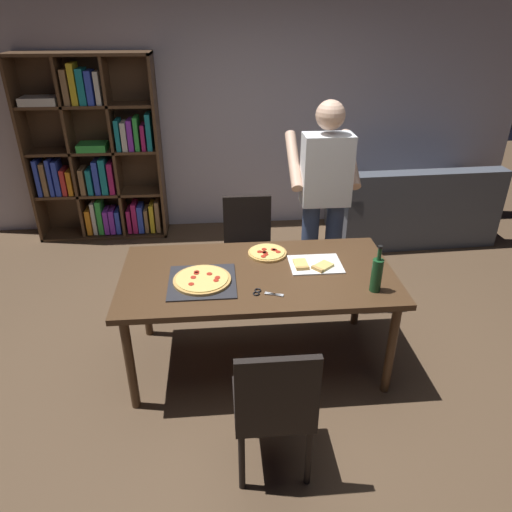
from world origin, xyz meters
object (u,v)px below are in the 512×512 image
chair_far_side (248,242)px  pepperoni_pizza_on_tray (202,280)px  dining_table (258,281)px  second_pizza_plain (267,253)px  kitchen_scissors (263,293)px  wine_bottle (377,274)px  person_serving_pizza (324,197)px  chair_near_camera (274,404)px  couch (411,212)px  bookshelf (97,156)px

chair_far_side → pepperoni_pizza_on_tray: 1.14m
dining_table → chair_far_side: 0.97m
dining_table → second_pizza_plain: size_ratio=6.58×
pepperoni_pizza_on_tray → kitchen_scissors: (0.38, -0.17, -0.01)m
second_pizza_plain → chair_far_side: bearing=97.6°
wine_bottle → person_serving_pizza: bearing=96.8°
dining_table → pepperoni_pizza_on_tray: (-0.37, -0.09, 0.08)m
chair_far_side → pepperoni_pizza_on_tray: bearing=-109.6°
chair_far_side → second_pizza_plain: 0.74m
dining_table → wine_bottle: (0.72, -0.28, 0.19)m
person_serving_pizza → kitchen_scissors: (-0.59, -1.00, -0.24)m
dining_table → second_pizza_plain: (0.09, 0.26, 0.08)m
wine_bottle → kitchen_scissors: wine_bottle is taller
dining_table → chair_near_camera: bearing=-90.0°
couch → person_serving_pizza: person_serving_pizza is taller
bookshelf → person_serving_pizza: bearing=-37.6°
couch → person_serving_pizza: (-1.30, -1.25, 0.70)m
dining_table → wine_bottle: size_ratio=5.85×
bookshelf → wine_bottle: bookshelf is taller
chair_far_side → couch: bearing=28.4°
kitchen_scissors → second_pizza_plain: 0.53m
chair_near_camera → kitchen_scissors: (0.01, 0.70, 0.24)m
pepperoni_pizza_on_tray → second_pizza_plain: (0.47, 0.36, -0.00)m
bookshelf → wine_bottle: bearing=-49.8°
dining_table → second_pizza_plain: 0.29m
person_serving_pizza → wine_bottle: (0.12, -1.02, -0.13)m
bookshelf → chair_near_camera: bearing=-65.4°
person_serving_pizza → chair_near_camera: bearing=-109.4°
kitchen_scissors → pepperoni_pizza_on_tray: bearing=156.3°
dining_table → person_serving_pizza: size_ratio=1.06×
bookshelf → kitchen_scissors: (1.54, -2.64, -0.16)m
second_pizza_plain → wine_bottle: bearing=-41.2°
chair_near_camera → second_pizza_plain: chair_near_camera is taller
person_serving_pizza → second_pizza_plain: (-0.51, -0.47, -0.24)m
couch → bookshelf: bearing=173.5°
chair_far_side → second_pizza_plain: bearing=-82.4°
wine_bottle → kitchen_scissors: bearing=178.1°
bookshelf → dining_table: bearing=-57.2°
chair_far_side → second_pizza_plain: (0.09, -0.69, 0.25)m
chair_near_camera → chair_far_side: bearing=90.0°
dining_table → chair_near_camera: size_ratio=2.05×
dining_table → couch: 2.78m
couch → second_pizza_plain: 2.54m
bookshelf → chair_far_side: bearing=-42.9°
kitchen_scissors → person_serving_pizza: bearing=59.5°
bookshelf → pepperoni_pizza_on_tray: size_ratio=4.45×
chair_far_side → pepperoni_pizza_on_tray: (-0.37, -1.05, 0.25)m
person_serving_pizza → second_pizza_plain: 0.73m
person_serving_pizza → kitchen_scissors: 1.18m
bookshelf → person_serving_pizza: (2.13, -1.64, 0.08)m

